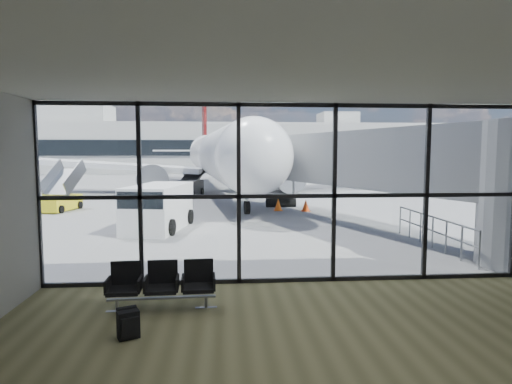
{
  "coord_description": "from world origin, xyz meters",
  "views": [
    {
      "loc": [
        -1.58,
        -10.51,
        3.28
      ],
      "look_at": [
        -0.54,
        3.0,
        2.03
      ],
      "focal_mm": 30.0,
      "sensor_mm": 36.0,
      "label": 1
    }
  ],
  "objects": [
    {
      "name": "ground",
      "position": [
        0.0,
        40.0,
        0.0
      ],
      "size": [
        220.0,
        220.0,
        0.0
      ],
      "primitive_type": "plane",
      "color": "slate",
      "rests_on": "ground"
    },
    {
      "name": "lounge_shell",
      "position": [
        0.0,
        -4.8,
        2.65
      ],
      "size": [
        12.02,
        8.01,
        4.51
      ],
      "color": "#696642",
      "rests_on": "ground"
    },
    {
      "name": "glass_curtain_wall",
      "position": [
        0.0,
        0.0,
        2.25
      ],
      "size": [
        12.1,
        0.12,
        4.5
      ],
      "color": "white",
      "rests_on": "ground"
    },
    {
      "name": "jet_bridge",
      "position": [
        4.9,
        7.07,
        2.76
      ],
      "size": [
        8.0,
        16.5,
        4.33
      ],
      "color": "gray",
      "rests_on": "ground"
    },
    {
      "name": "apron_railing",
      "position": [
        5.6,
        3.5,
        0.72
      ],
      "size": [
        0.06,
        5.46,
        1.11
      ],
      "color": "gray",
      "rests_on": "ground"
    },
    {
      "name": "far_terminal",
      "position": [
        -0.59,
        61.97,
        4.21
      ],
      "size": [
        80.0,
        12.2,
        11.0
      ],
      "color": "#B1B1AC",
      "rests_on": "ground"
    },
    {
      "name": "tree_1",
      "position": [
        -39.0,
        72.0,
        5.25
      ],
      "size": [
        5.61,
        5.61,
        8.07
      ],
      "color": "#382619",
      "rests_on": "ground"
    },
    {
      "name": "tree_2",
      "position": [
        -33.0,
        72.0,
        5.88
      ],
      "size": [
        6.27,
        6.27,
        9.03
      ],
      "color": "#382619",
      "rests_on": "ground"
    },
    {
      "name": "tree_3",
      "position": [
        -27.0,
        72.0,
        4.63
      ],
      "size": [
        4.95,
        4.95,
        7.12
      ],
      "color": "#382619",
      "rests_on": "ground"
    },
    {
      "name": "tree_4",
      "position": [
        -21.0,
        72.0,
        5.25
      ],
      "size": [
        5.61,
        5.61,
        8.07
      ],
      "color": "#382619",
      "rests_on": "ground"
    },
    {
      "name": "tree_5",
      "position": [
        -15.0,
        72.0,
        5.88
      ],
      "size": [
        6.27,
        6.27,
        9.03
      ],
      "color": "#382619",
      "rests_on": "ground"
    },
    {
      "name": "seating_row",
      "position": [
        -2.88,
        -1.59,
        0.55
      ],
      "size": [
        2.24,
        0.7,
        0.99
      ],
      "rotation": [
        0.0,
        0.0,
        0.04
      ],
      "color": "gray",
      "rests_on": "ground"
    },
    {
      "name": "backpack",
      "position": [
        -3.27,
        -3.07,
        0.27
      ],
      "size": [
        0.44,
        0.44,
        0.55
      ],
      "rotation": [
        0.0,
        0.0,
        0.43
      ],
      "color": "black",
      "rests_on": "ground"
    },
    {
      "name": "airliner",
      "position": [
        -1.99,
        26.83,
        3.03
      ],
      "size": [
        33.22,
        38.62,
        9.96
      ],
      "rotation": [
        0.0,
        0.0,
        0.11
      ],
      "color": "white",
      "rests_on": "ground"
    },
    {
      "name": "service_van",
      "position": [
        -4.36,
        7.85,
        0.98
      ],
      "size": [
        2.74,
        4.65,
        1.91
      ],
      "rotation": [
        0.0,
        0.0,
        -0.18
      ],
      "color": "white",
      "rests_on": "ground"
    },
    {
      "name": "belt_loader",
      "position": [
        -4.24,
        21.82,
        0.68
      ],
      "size": [
        2.56,
        4.63,
        2.03
      ],
      "rotation": [
        0.0,
        0.0,
        -0.26
      ],
      "color": "black",
      "rests_on": "ground"
    },
    {
      "name": "mobile_stairs",
      "position": [
        -10.95,
        14.4,
        0.56
      ],
      "size": [
        2.19,
        3.52,
        2.32
      ],
      "rotation": [
        0.0,
        0.0,
        -0.18
      ],
      "color": "yellow",
      "rests_on": "ground"
    },
    {
      "name": "traffic_cone_a",
      "position": [
        -4.0,
        13.89,
        0.29
      ],
      "size": [
        0.43,
        0.43,
        0.61
      ],
      "color": "#D1620B",
      "rests_on": "ground"
    },
    {
      "name": "traffic_cone_b",
      "position": [
        1.53,
        13.4,
        0.32
      ],
      "size": [
        0.47,
        0.47,
        0.68
      ],
      "color": "#FF5F0D",
      "rests_on": "ground"
    },
    {
      "name": "traffic_cone_c",
      "position": [
        3.04,
        13.02,
        0.31
      ],
      "size": [
        0.46,
        0.46,
        0.66
      ],
      "color": "#E43F0C",
      "rests_on": "ground"
    }
  ]
}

